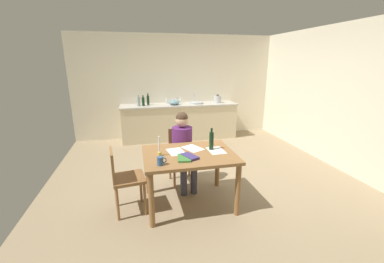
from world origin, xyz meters
TOP-DOWN VIEW (x-y plane):
  - ground_plane at (0.00, 0.00)m, footprint 5.20×5.20m
  - wall_back at (0.00, 2.60)m, footprint 5.20×0.12m
  - wall_right at (2.60, 0.00)m, footprint 0.12×5.20m
  - kitchen_counter at (0.00, 2.24)m, footprint 2.92×0.64m
  - dining_table at (-0.41, -0.81)m, footprint 1.21×0.93m
  - chair_at_table at (-0.39, -0.11)m, footprint 0.43×0.43m
  - person_seated at (-0.39, -0.25)m, footprint 0.34×0.61m
  - chair_side_empty at (-1.28, -0.82)m, footprint 0.45×0.45m
  - coffee_mug at (-0.82, -1.12)m, footprint 0.12×0.08m
  - candlestick at (-0.81, -0.81)m, footprint 0.06×0.06m
  - book_magazine at (-0.44, -0.96)m, footprint 0.22×0.28m
  - book_cookery at (-0.52, -0.99)m, footprint 0.19×0.28m
  - paper_letter at (-0.57, -0.72)m, footprint 0.25×0.33m
  - paper_bill at (-0.32, -0.63)m, footprint 0.32×0.36m
  - paper_envelope at (-0.02, -0.79)m, footprint 0.22×0.31m
  - wine_bottle_on_table at (-0.08, -0.74)m, footprint 0.06×0.06m
  - sink_unit at (0.43, 2.24)m, footprint 0.36×0.36m
  - bottle_oil at (-1.01, 2.22)m, footprint 0.08×0.08m
  - bottle_vinegar at (-0.89, 2.20)m, footprint 0.06×0.06m
  - bottle_wine_red at (-0.77, 2.32)m, footprint 0.06×0.06m
  - mixing_bowl at (-0.14, 2.17)m, footprint 0.27×0.27m
  - stovetop_kettle at (1.01, 2.24)m, footprint 0.18×0.18m
  - wine_glass_near_sink at (0.06, 2.39)m, footprint 0.07×0.07m
  - wine_glass_by_kettle at (-0.06, 2.39)m, footprint 0.07×0.07m
  - wine_glass_back_left at (-0.14, 2.39)m, footprint 0.07×0.07m
  - wine_glass_back_right at (-0.30, 2.39)m, footprint 0.07×0.07m

SIDE VIEW (x-z plane):
  - ground_plane at x=0.00m, z-range -0.04..0.00m
  - kitchen_counter at x=0.00m, z-range 0.00..0.90m
  - chair_at_table at x=-0.39m, z-range 0.06..0.94m
  - chair_side_empty at x=-1.28m, z-range 0.06..0.94m
  - dining_table at x=-0.41m, z-range 0.27..1.02m
  - person_seated at x=-0.39m, z-range 0.08..1.28m
  - paper_letter at x=-0.57m, z-range 0.75..0.76m
  - paper_bill at x=-0.32m, z-range 0.75..0.76m
  - paper_envelope at x=-0.02m, z-range 0.75..0.76m
  - book_cookery at x=-0.52m, z-range 0.75..0.78m
  - book_magazine at x=-0.44m, z-range 0.75..0.78m
  - coffee_mug at x=-0.82m, z-range 0.75..0.86m
  - candlestick at x=-0.81m, z-range 0.70..0.96m
  - wine_bottle_on_table at x=-0.08m, z-range 0.73..1.04m
  - sink_unit at x=0.43m, z-range 0.80..1.04m
  - mixing_bowl at x=-0.14m, z-range 0.90..1.02m
  - stovetop_kettle at x=1.01m, z-range 0.89..1.11m
  - bottle_vinegar at x=-0.89m, z-range 0.88..1.13m
  - wine_glass_near_sink at x=0.06m, z-range 0.93..1.09m
  - wine_glass_by_kettle at x=-0.06m, z-range 0.93..1.09m
  - wine_glass_back_left at x=-0.14m, z-range 0.93..1.09m
  - wine_glass_back_right at x=-0.30m, z-range 0.93..1.09m
  - bottle_oil at x=-1.01m, z-range 0.88..1.14m
  - bottle_wine_red at x=-0.77m, z-range 0.88..1.16m
  - wall_back at x=0.00m, z-range 0.00..2.60m
  - wall_right at x=2.60m, z-range 0.00..2.60m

